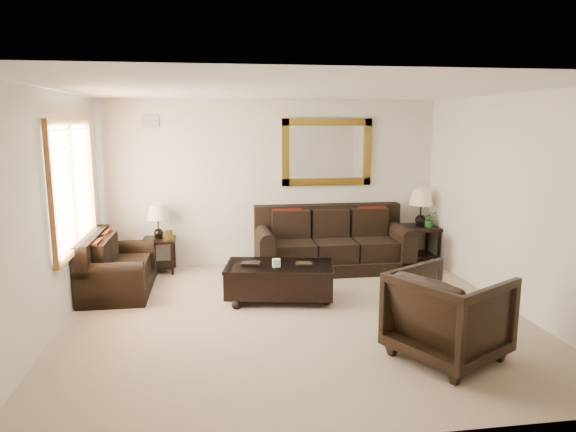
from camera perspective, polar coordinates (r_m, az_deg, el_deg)
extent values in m
cube|color=#89715E|center=(6.38, 0.90, -11.13)|extent=(5.50, 5.00, 0.01)
cube|color=white|center=(5.94, 0.98, 13.87)|extent=(5.50, 5.00, 0.01)
cube|color=beige|center=(8.47, -1.80, 3.68)|extent=(5.50, 0.01, 2.70)
cube|color=beige|center=(3.63, 7.37, -5.53)|extent=(5.50, 0.01, 2.70)
cube|color=beige|center=(6.20, -25.02, 0.23)|extent=(0.01, 5.00, 2.70)
cube|color=beige|center=(7.00, 23.75, 1.39)|extent=(0.01, 5.00, 2.70)
cube|color=white|center=(7.03, -22.97, 3.12)|extent=(0.01, 1.80, 1.50)
cube|color=brown|center=(6.97, -23.15, 9.58)|extent=(0.06, 1.96, 0.08)
cube|color=brown|center=(7.15, -22.25, -3.16)|extent=(0.06, 1.96, 0.08)
cube|color=brown|center=(6.12, -24.82, 2.02)|extent=(0.06, 0.08, 1.50)
cube|color=brown|center=(7.93, -21.05, 3.99)|extent=(0.06, 0.08, 1.50)
cube|color=brown|center=(7.02, -22.69, 3.13)|extent=(0.05, 0.05, 1.50)
cube|color=#4C330F|center=(8.54, 4.35, 7.08)|extent=(1.50, 0.06, 1.10)
cube|color=white|center=(8.56, 4.32, 7.09)|extent=(1.26, 0.01, 0.86)
cube|color=#999999|center=(8.39, -15.04, 10.12)|extent=(0.25, 0.02, 0.18)
cube|color=black|center=(8.34, 4.95, -5.23)|extent=(2.44, 1.05, 0.20)
cube|color=black|center=(8.57, 4.40, -0.34)|extent=(2.44, 0.24, 0.50)
cube|color=black|center=(8.13, 0.55, -3.78)|extent=(0.62, 0.86, 0.30)
cube|color=black|center=(8.25, 5.02, -3.61)|extent=(0.62, 0.86, 0.30)
cube|color=black|center=(8.42, 9.33, -3.42)|extent=(0.62, 0.86, 0.30)
cube|color=black|center=(8.11, -2.61, -4.23)|extent=(0.24, 1.05, 0.59)
cylinder|color=black|center=(8.04, -2.62, -2.21)|extent=(0.24, 1.03, 0.24)
cube|color=black|center=(8.60, 12.12, -3.60)|extent=(0.24, 1.05, 0.59)
cylinder|color=black|center=(8.54, 12.19, -1.69)|extent=(0.24, 1.03, 0.24)
cube|color=maroon|center=(8.25, -0.09, -0.77)|extent=(0.47, 0.21, 0.48)
cube|color=maroon|center=(8.56, 9.34, -0.49)|extent=(0.47, 0.21, 0.48)
cube|color=black|center=(7.63, -18.20, -7.35)|extent=(0.87, 1.46, 0.16)
cube|color=black|center=(7.55, -20.93, -3.48)|extent=(0.20, 1.46, 0.41)
cube|color=black|center=(7.32, -18.50, -6.44)|extent=(0.71, 0.51, 0.25)
cube|color=black|center=(7.82, -17.83, -5.33)|extent=(0.71, 0.51, 0.25)
cube|color=black|center=(6.99, -19.14, -7.66)|extent=(0.87, 0.20, 0.49)
cylinder|color=black|center=(6.92, -19.26, -5.75)|extent=(0.85, 0.20, 0.20)
cube|color=black|center=(8.18, -17.53, -4.95)|extent=(0.87, 0.20, 0.49)
cylinder|color=black|center=(8.12, -17.62, -3.30)|extent=(0.85, 0.20, 0.20)
cube|color=maroon|center=(7.22, -20.14, -4.08)|extent=(0.17, 0.38, 0.40)
cube|color=maroon|center=(7.82, -19.23, -2.96)|extent=(0.17, 0.38, 0.40)
cube|color=black|center=(8.32, -14.15, -2.61)|extent=(0.49, 0.49, 0.04)
cube|color=black|center=(8.42, -14.03, -5.31)|extent=(0.42, 0.42, 0.03)
cylinder|color=black|center=(8.20, -15.67, -4.79)|extent=(0.04, 0.04, 0.49)
cylinder|color=black|center=(8.16, -12.74, -4.74)|extent=(0.04, 0.04, 0.49)
cylinder|color=black|center=(8.61, -15.33, -4.07)|extent=(0.04, 0.04, 0.49)
cylinder|color=black|center=(8.56, -12.54, -4.01)|extent=(0.04, 0.04, 0.49)
sphere|color=black|center=(8.29, -14.19, -1.86)|extent=(0.15, 0.15, 0.15)
cylinder|color=black|center=(8.26, -14.23, -0.77)|extent=(0.02, 0.02, 0.32)
cone|color=#CDBA89|center=(8.23, -14.29, 0.45)|extent=(0.34, 0.34, 0.23)
cube|color=#4C330F|center=(8.19, -13.12, -2.05)|extent=(0.13, 0.09, 0.15)
cube|color=black|center=(8.90, 14.44, -1.25)|extent=(0.57, 0.57, 0.05)
cube|color=black|center=(9.01, 14.31, -4.17)|extent=(0.48, 0.48, 0.03)
cylinder|color=black|center=(8.66, 13.49, -3.63)|extent=(0.05, 0.05, 0.57)
cylinder|color=black|center=(8.85, 16.41, -3.47)|extent=(0.05, 0.05, 0.57)
cylinder|color=black|center=(9.10, 12.36, -2.91)|extent=(0.05, 0.05, 0.57)
cylinder|color=black|center=(9.28, 15.17, -2.77)|extent=(0.05, 0.05, 0.57)
sphere|color=black|center=(8.88, 14.48, -0.43)|extent=(0.18, 0.18, 0.18)
cylinder|color=black|center=(8.85, 14.54, 0.75)|extent=(0.02, 0.02, 0.37)
cone|color=#CDBA89|center=(8.82, 14.60, 2.08)|extent=(0.39, 0.39, 0.27)
sphere|color=black|center=(6.65, -5.75, -9.78)|extent=(0.13, 0.13, 0.13)
sphere|color=black|center=(6.80, 4.33, -9.30)|extent=(0.13, 0.13, 0.13)
sphere|color=black|center=(7.16, -5.95, -8.31)|extent=(0.13, 0.13, 0.13)
sphere|color=black|center=(7.29, 3.41, -7.91)|extent=(0.13, 0.13, 0.13)
cube|color=black|center=(6.88, -0.95, -6.98)|extent=(1.50, 0.99, 0.39)
cube|color=black|center=(6.83, -0.96, -5.59)|extent=(1.53, 1.01, 0.04)
cube|color=black|center=(6.83, -4.14, -5.28)|extent=(0.26, 0.20, 0.03)
cube|color=black|center=(6.81, 1.79, -5.32)|extent=(0.24, 0.19, 0.03)
cube|color=white|center=(6.70, -1.30, -5.24)|extent=(0.10, 0.07, 0.11)
imported|color=black|center=(5.42, 17.41, -10.04)|extent=(1.25, 1.27, 0.99)
imported|color=#21561D|center=(8.83, 15.48, -0.52)|extent=(0.32, 0.34, 0.21)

